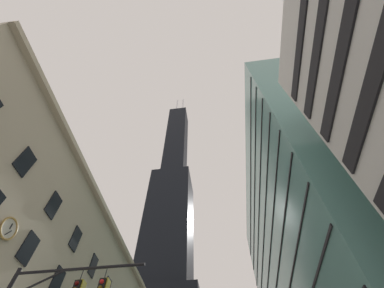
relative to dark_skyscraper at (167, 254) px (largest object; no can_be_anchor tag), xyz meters
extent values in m
cube|color=tan|center=(5.57, -47.90, -29.69)|extent=(0.70, 64.49, 0.60)
cube|color=black|center=(5.37, -66.14, -40.08)|extent=(0.14, 1.40, 2.20)
cube|color=black|center=(5.37, -61.14, -40.08)|extent=(0.14, 1.40, 2.20)
cube|color=black|center=(5.37, -71.14, -35.88)|extent=(0.14, 1.40, 2.20)
cube|color=black|center=(5.37, -66.14, -35.88)|extent=(0.14, 1.40, 2.20)
cube|color=black|center=(5.37, -61.14, -35.88)|extent=(0.14, 1.40, 2.20)
cube|color=black|center=(5.37, -56.14, -35.88)|extent=(0.14, 1.40, 2.20)
cube|color=black|center=(5.37, -51.14, -35.88)|extent=(0.14, 1.40, 2.20)
torus|color=olive|center=(5.44, -68.74, -40.26)|extent=(0.14, 1.58, 1.58)
cylinder|color=silver|center=(5.40, -68.74, -40.26)|extent=(0.05, 1.36, 1.36)
cube|color=black|center=(5.47, -68.72, -40.08)|extent=(0.03, 0.12, 0.41)
cube|color=black|center=(5.47, -68.60, -40.51)|extent=(0.03, 0.34, 0.56)
cube|color=black|center=(0.00, 0.00, 10.82)|extent=(17.22, 17.22, 53.31)
cube|color=black|center=(0.00, 0.00, 70.79)|extent=(11.07, 11.07, 66.63)
cylinder|color=silver|center=(-2.21, 0.00, 116.63)|extent=(1.20, 1.20, 25.04)
cylinder|color=silver|center=(2.21, 0.00, 116.63)|extent=(1.20, 1.20, 25.04)
cube|color=black|center=(27.27, -76.66, -40.48)|extent=(0.16, 10.16, 1.10)
cube|color=black|center=(27.27, -76.66, -37.48)|extent=(0.16, 10.16, 1.10)
cube|color=black|center=(27.27, -76.66, -34.48)|extent=(0.16, 10.16, 1.10)
cube|color=black|center=(27.27, -76.66, -31.48)|extent=(0.16, 10.16, 1.10)
cube|color=slate|center=(36.39, -41.60, -29.45)|extent=(18.13, 50.92, 46.06)
cube|color=black|center=(27.28, -41.60, -32.48)|extent=(0.12, 49.92, 0.24)
cube|color=black|center=(27.28, -41.60, -28.48)|extent=(0.12, 49.92, 0.24)
cube|color=black|center=(27.28, -41.60, -24.48)|extent=(0.12, 49.92, 0.24)
cube|color=black|center=(27.28, -41.60, -20.48)|extent=(0.12, 49.92, 0.24)
cube|color=black|center=(27.28, -41.60, -16.48)|extent=(0.12, 49.92, 0.24)
cube|color=black|center=(27.28, -41.60, -12.48)|extent=(0.12, 49.92, 0.24)
cylinder|color=black|center=(12.91, -70.50, -44.60)|extent=(6.46, 0.14, 0.14)
cylinder|color=black|center=(10.97, -70.50, -45.20)|extent=(2.66, 0.10, 1.36)
cylinder|color=black|center=(13.12, -70.50, -44.90)|extent=(0.04, 0.04, 0.60)
sphere|color=#450808|center=(13.12, -70.66, -45.37)|extent=(0.20, 0.20, 0.20)
cylinder|color=black|center=(14.31, -70.50, -44.90)|extent=(0.04, 0.04, 0.60)
sphere|color=red|center=(14.31, -70.66, -45.37)|extent=(0.20, 0.20, 0.20)
sphere|color=#4B3A08|center=(14.31, -70.66, -45.65)|extent=(0.20, 0.20, 0.20)
camera|label=1|loc=(19.87, -81.62, -51.15)|focal=23.52mm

